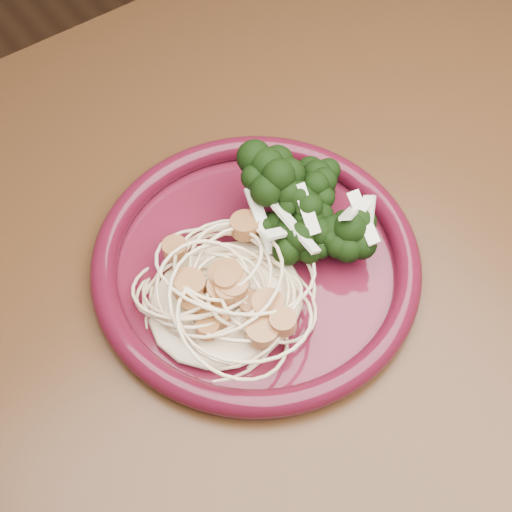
% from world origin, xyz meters
% --- Properties ---
extents(dining_table, '(1.20, 0.80, 0.75)m').
position_xyz_m(dining_table, '(0.00, 0.00, 0.65)').
color(dining_table, '#472814').
rests_on(dining_table, ground).
extents(dinner_plate, '(0.38, 0.38, 0.02)m').
position_xyz_m(dinner_plate, '(-0.08, 0.01, 0.76)').
color(dinner_plate, '#4C0F1D').
rests_on(dinner_plate, dining_table).
extents(spaghetti_pile, '(0.17, 0.16, 0.03)m').
position_xyz_m(spaghetti_pile, '(-0.12, -0.01, 0.77)').
color(spaghetti_pile, beige).
rests_on(spaghetti_pile, dinner_plate).
extents(scallop_cluster, '(0.18, 0.18, 0.05)m').
position_xyz_m(scallop_cluster, '(-0.12, -0.01, 0.81)').
color(scallop_cluster, '#AC6F3D').
rests_on(scallop_cluster, spaghetti_pile).
extents(broccoli_pile, '(0.16, 0.19, 0.06)m').
position_xyz_m(broccoli_pile, '(-0.03, 0.03, 0.79)').
color(broccoli_pile, black).
rests_on(broccoli_pile, dinner_plate).
extents(onion_garnish, '(0.11, 0.13, 0.06)m').
position_xyz_m(onion_garnish, '(-0.03, 0.03, 0.82)').
color(onion_garnish, beige).
rests_on(onion_garnish, broccoli_pile).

